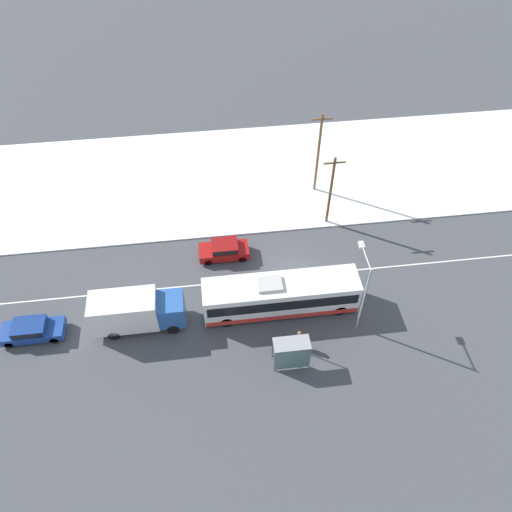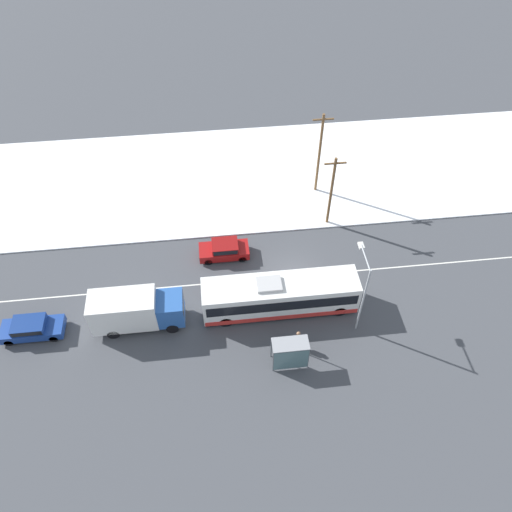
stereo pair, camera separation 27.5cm
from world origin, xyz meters
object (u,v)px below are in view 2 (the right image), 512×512
Objects in this scene: bus_shelter at (291,353)px; box_truck at (135,310)px; city_bus at (280,296)px; utility_pole_roadside at (331,191)px; pedestrian_at_stop at (298,338)px; streetlamp at (363,286)px; parked_car_near_truck at (31,328)px; sedan_car at (224,249)px; utility_pole_snowlot at (319,153)px.

box_truck is at bearing 156.11° from bus_shelter.
utility_pole_roadside is at bearing 57.76° from city_bus.
streetlamp is (4.57, 1.63, 3.19)m from pedestrian_at_stop.
utility_pole_roadside is (23.73, 9.03, 2.94)m from parked_car_near_truck.
pedestrian_at_stop is (4.56, -9.31, 0.29)m from sedan_car.
streetlamp is 15.02m from utility_pole_snowlot.
utility_pole_snowlot is at bearing 90.12° from streetlamp.
box_truck is 20.98m from utility_pole_snowlot.
bus_shelter is (-0.01, -4.96, 0.13)m from city_bus.
streetlamp is (23.57, -1.59, 3.52)m from parked_car_near_truck.
bus_shelter is at bearing -14.36° from parked_car_near_truck.
sedan_car is 1.64× the size of bus_shelter.
sedan_car is at bearing 116.11° from pedestrian_at_stop.
pedestrian_at_stop is at bearing -15.94° from box_truck.
bus_shelter reaches higher than pedestrian_at_stop.
pedestrian_at_stop is at bearing 61.48° from bus_shelter.
pedestrian_at_stop is at bearing -160.39° from streetlamp.
bus_shelter is (-0.79, -1.45, 0.57)m from pedestrian_at_stop.
bus_shelter is 0.30× the size of utility_pole_snowlot.
utility_pole_roadside is (5.52, 13.69, 2.05)m from bus_shelter.
box_truck is (-10.63, -0.25, 0.19)m from city_bus.
utility_pole_snowlot is (15.94, 13.39, 2.58)m from box_truck.
bus_shelter is at bearing -111.94° from utility_pole_roadside.
utility_pole_roadside is 0.86× the size of utility_pole_snowlot.
sedan_car is at bearing 22.88° from parked_car_near_truck.
sedan_car is at bearing -162.47° from utility_pole_roadside.
parked_car_near_truck is at bearing 22.88° from sedan_car.
box_truck is 16.26m from streetlamp.
city_bus reaches higher than parked_car_near_truck.
streetlamp is 0.81× the size of utility_pole_snowlot.
pedestrian_at_stop is 0.27× the size of streetlamp.
utility_pole_roadside reaches higher than streetlamp.
utility_pole_snowlot is (-0.20, 4.40, 0.60)m from utility_pole_roadside.
sedan_car is 0.58× the size of utility_pole_roadside.
parked_car_near_truck is (-18.22, -0.29, -0.76)m from city_bus.
box_truck reaches higher than pedestrian_at_stop.
streetlamp reaches higher than sedan_car.
sedan_car is 0.50× the size of utility_pole_snowlot.
city_bus is 1.40× the size of utility_pole_snowlot.
city_bus is at bearing -112.02° from utility_pole_snowlot.
sedan_car is 2.29× the size of pedestrian_at_stop.
parked_car_near_truck is (-14.44, -6.09, -0.03)m from sedan_car.
utility_pole_snowlot reaches higher than bus_shelter.
city_bus is 18.24m from parked_car_near_truck.
sedan_car is 0.61× the size of streetlamp.
pedestrian_at_stop is 0.25× the size of utility_pole_roadside.
parked_car_near_truck is at bearing -179.09° from city_bus.
sedan_car is 15.67m from parked_car_near_truck.
utility_pole_snowlot is (9.10, 7.34, 3.50)m from sedan_car.
pedestrian_at_stop reaches higher than sedan_car.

